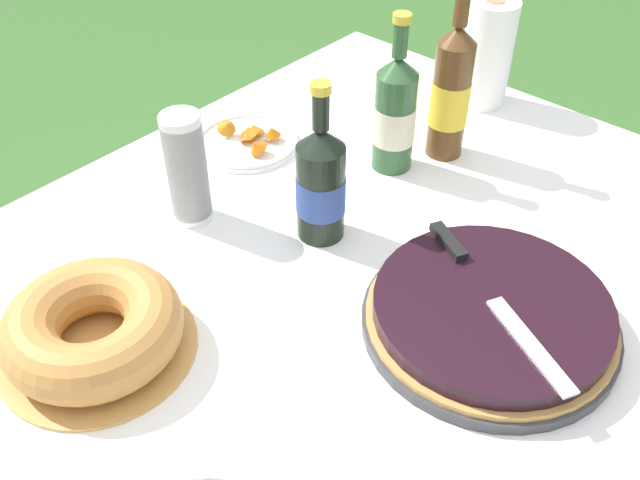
{
  "coord_description": "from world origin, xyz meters",
  "views": [
    {
      "loc": [
        -0.55,
        -0.53,
        1.56
      ],
      "look_at": [
        0.11,
        0.06,
        0.8
      ],
      "focal_mm": 40.0,
      "sensor_mm": 36.0,
      "label": 1
    }
  ],
  "objects_px": {
    "snack_plate_right": "(248,140)",
    "bundt_cake": "(93,329)",
    "cider_bottle_green": "(395,114)",
    "cup_stack": "(187,169)",
    "juice_bottle_red": "(321,184)",
    "paper_towel_roll": "(487,53)",
    "berry_tart": "(491,315)",
    "serving_knife": "(484,286)",
    "cider_bottle_amber": "(451,92)"
  },
  "relations": [
    {
      "from": "cup_stack",
      "to": "cider_bottle_green",
      "type": "height_order",
      "value": "cider_bottle_green"
    },
    {
      "from": "juice_bottle_red",
      "to": "paper_towel_roll",
      "type": "xyz_separation_m",
      "value": [
        0.6,
        0.04,
        0.01
      ]
    },
    {
      "from": "cider_bottle_amber",
      "to": "serving_knife",
      "type": "bearing_deg",
      "value": -138.99
    },
    {
      "from": "serving_knife",
      "to": "snack_plate_right",
      "type": "height_order",
      "value": "serving_knife"
    },
    {
      "from": "snack_plate_right",
      "to": "paper_towel_roll",
      "type": "xyz_separation_m",
      "value": [
        0.49,
        -0.26,
        0.11
      ]
    },
    {
      "from": "bundt_cake",
      "to": "berry_tart",
      "type": "bearing_deg",
      "value": -43.97
    },
    {
      "from": "berry_tart",
      "to": "serving_knife",
      "type": "bearing_deg",
      "value": 63.07
    },
    {
      "from": "cider_bottle_amber",
      "to": "berry_tart",
      "type": "bearing_deg",
      "value": -137.72
    },
    {
      "from": "bundt_cake",
      "to": "snack_plate_right",
      "type": "xyz_separation_m",
      "value": [
        0.54,
        0.24,
        -0.03
      ]
    },
    {
      "from": "bundt_cake",
      "to": "cider_bottle_green",
      "type": "height_order",
      "value": "cider_bottle_green"
    },
    {
      "from": "berry_tart",
      "to": "bundt_cake",
      "type": "height_order",
      "value": "bundt_cake"
    },
    {
      "from": "juice_bottle_red",
      "to": "snack_plate_right",
      "type": "bearing_deg",
      "value": 69.73
    },
    {
      "from": "berry_tart",
      "to": "paper_towel_roll",
      "type": "relative_size",
      "value": 1.66
    },
    {
      "from": "juice_bottle_red",
      "to": "serving_knife",
      "type": "bearing_deg",
      "value": -87.58
    },
    {
      "from": "cup_stack",
      "to": "cider_bottle_green",
      "type": "xyz_separation_m",
      "value": [
        0.38,
        -0.17,
        0.01
      ]
    },
    {
      "from": "cider_bottle_green",
      "to": "snack_plate_right",
      "type": "bearing_deg",
      "value": 117.97
    },
    {
      "from": "bundt_cake",
      "to": "paper_towel_roll",
      "type": "distance_m",
      "value": 1.03
    },
    {
      "from": "berry_tart",
      "to": "cup_stack",
      "type": "relative_size",
      "value": 1.83
    },
    {
      "from": "juice_bottle_red",
      "to": "snack_plate_right",
      "type": "relative_size",
      "value": 1.37
    },
    {
      "from": "serving_knife",
      "to": "cider_bottle_green",
      "type": "distance_m",
      "value": 0.44
    },
    {
      "from": "snack_plate_right",
      "to": "bundt_cake",
      "type": "bearing_deg",
      "value": -156.05
    },
    {
      "from": "cider_bottle_green",
      "to": "juice_bottle_red",
      "type": "height_order",
      "value": "cider_bottle_green"
    },
    {
      "from": "berry_tart",
      "to": "cider_bottle_amber",
      "type": "relative_size",
      "value": 1.1
    },
    {
      "from": "serving_knife",
      "to": "bundt_cake",
      "type": "bearing_deg",
      "value": -104.31
    },
    {
      "from": "bundt_cake",
      "to": "cider_bottle_amber",
      "type": "height_order",
      "value": "cider_bottle_amber"
    },
    {
      "from": "paper_towel_roll",
      "to": "serving_knife",
      "type": "bearing_deg",
      "value": -148.16
    },
    {
      "from": "juice_bottle_red",
      "to": "cider_bottle_amber",
      "type": "bearing_deg",
      "value": -2.34
    },
    {
      "from": "bundt_cake",
      "to": "cup_stack",
      "type": "height_order",
      "value": "cup_stack"
    },
    {
      "from": "cider_bottle_amber",
      "to": "snack_plate_right",
      "type": "relative_size",
      "value": 1.65
    },
    {
      "from": "cup_stack",
      "to": "juice_bottle_red",
      "type": "height_order",
      "value": "juice_bottle_red"
    },
    {
      "from": "serving_knife",
      "to": "paper_towel_roll",
      "type": "bearing_deg",
      "value": 148.77
    },
    {
      "from": "cider_bottle_green",
      "to": "cup_stack",
      "type": "bearing_deg",
      "value": 155.93
    },
    {
      "from": "cup_stack",
      "to": "cider_bottle_amber",
      "type": "height_order",
      "value": "cider_bottle_amber"
    },
    {
      "from": "serving_knife",
      "to": "cider_bottle_amber",
      "type": "distance_m",
      "value": 0.47
    },
    {
      "from": "serving_knife",
      "to": "cup_stack",
      "type": "bearing_deg",
      "value": -138.62
    },
    {
      "from": "berry_tart",
      "to": "bundt_cake",
      "type": "bearing_deg",
      "value": 136.03
    },
    {
      "from": "cup_stack",
      "to": "cider_bottle_amber",
      "type": "relative_size",
      "value": 0.6
    },
    {
      "from": "serving_knife",
      "to": "juice_bottle_red",
      "type": "xyz_separation_m",
      "value": [
        -0.01,
        0.32,
        0.05
      ]
    },
    {
      "from": "bundt_cake",
      "to": "juice_bottle_red",
      "type": "relative_size",
      "value": 0.99
    },
    {
      "from": "serving_knife",
      "to": "berry_tart",
      "type": "bearing_deg",
      "value": 0.0
    },
    {
      "from": "juice_bottle_red",
      "to": "paper_towel_roll",
      "type": "distance_m",
      "value": 0.6
    },
    {
      "from": "juice_bottle_red",
      "to": "berry_tart",
      "type": "bearing_deg",
      "value": -89.95
    },
    {
      "from": "cup_stack",
      "to": "snack_plate_right",
      "type": "distance_m",
      "value": 0.27
    },
    {
      "from": "cider_bottle_amber",
      "to": "juice_bottle_red",
      "type": "height_order",
      "value": "cider_bottle_amber"
    },
    {
      "from": "cider_bottle_amber",
      "to": "juice_bottle_red",
      "type": "relative_size",
      "value": 1.2
    },
    {
      "from": "bundt_cake",
      "to": "cider_bottle_green",
      "type": "bearing_deg",
      "value": -2.4
    },
    {
      "from": "bundt_cake",
      "to": "cider_bottle_green",
      "type": "distance_m",
      "value": 0.69
    },
    {
      "from": "berry_tart",
      "to": "juice_bottle_red",
      "type": "relative_size",
      "value": 1.32
    },
    {
      "from": "serving_knife",
      "to": "bundt_cake",
      "type": "height_order",
      "value": "bundt_cake"
    },
    {
      "from": "berry_tart",
      "to": "cider_bottle_green",
      "type": "xyz_separation_m",
      "value": [
        0.26,
        0.38,
        0.09
      ]
    }
  ]
}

